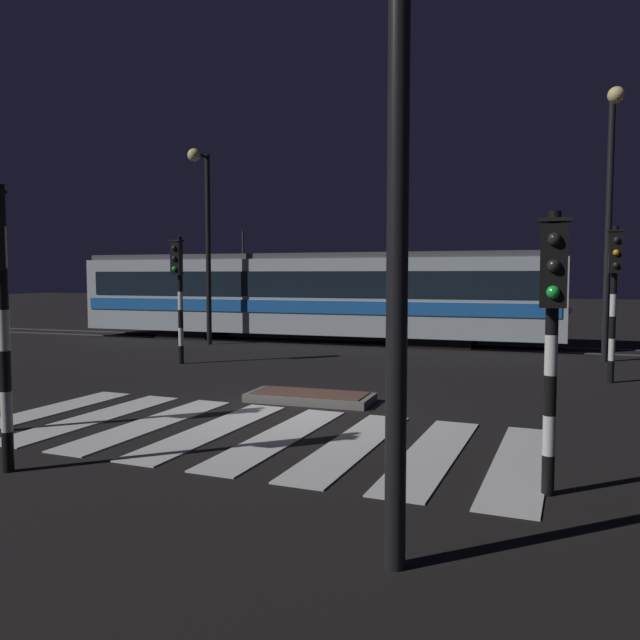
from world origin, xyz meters
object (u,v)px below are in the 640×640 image
Objects in this scene: street_lamp_trackside_left at (204,222)px; tram at (309,294)px; traffic_light_corner_far_right at (614,280)px; traffic_light_corner_near_right at (552,310)px; street_lamp_trackside_right at (610,194)px; traffic_light_corner_far_left at (178,280)px.

street_lamp_trackside_left reaches higher than tram.
tram reaches higher than traffic_light_corner_far_right.
traffic_light_corner_near_right is at bearing -47.86° from street_lamp_trackside_left.
street_lamp_trackside_left is at bearing 132.14° from traffic_light_corner_near_right.
street_lamp_trackside_right is 12.90m from street_lamp_trackside_left.
traffic_light_corner_far_right is at bearing 2.48° from traffic_light_corner_far_left.
traffic_light_corner_far_left is at bearing 140.30° from traffic_light_corner_near_right.
street_lamp_trackside_left is (-12.69, 4.01, 1.94)m from traffic_light_corner_far_right.
street_lamp_trackside_right reaches higher than traffic_light_corner_far_right.
street_lamp_trackside_left reaches higher than traffic_light_corner_near_right.
street_lamp_trackside_right is (0.20, 3.68, 2.34)m from traffic_light_corner_far_right.
street_lamp_trackside_right is 10.68m from tram.
traffic_light_corner_far_right is (11.00, 0.48, 0.03)m from traffic_light_corner_far_left.
traffic_light_corner_near_right is 12.47m from street_lamp_trackside_right.
traffic_light_corner_far_right is 8.53m from traffic_light_corner_near_right.
tram is at bearing 119.07° from traffic_light_corner_near_right.
traffic_light_corner_far_left is 1.11× the size of traffic_light_corner_near_right.
street_lamp_trackside_right reaches higher than traffic_light_corner_far_left.
street_lamp_trackside_left reaches higher than traffic_light_corner_far_right.
street_lamp_trackside_left is (-1.69, 4.49, 1.98)m from traffic_light_corner_far_left.
street_lamp_trackside_left is (-11.23, 12.42, 2.20)m from traffic_light_corner_near_right.
traffic_light_corner_far_left is at bearing -69.39° from street_lamp_trackside_left.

